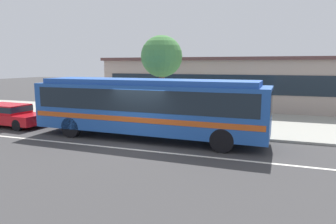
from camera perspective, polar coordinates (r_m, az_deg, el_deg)
ground_plane at (r=13.79m, az=-5.41°, el=-6.14°), size 120.00×120.00×0.00m
sidewalk_slab at (r=19.77m, az=2.55°, el=-1.34°), size 60.00×8.00×0.12m
lane_stripe_center at (r=13.10m, az=-6.88°, el=-6.97°), size 56.00×0.16×0.01m
transit_bus at (r=14.58m, az=-3.94°, el=1.42°), size 11.41×2.74×2.88m
sedan_behind_bus at (r=20.00m, az=-27.82°, el=-0.32°), size 4.66×2.05×1.29m
pedestrian_waiting_near_sign at (r=17.61m, az=-0.23°, el=0.75°), size 0.47×0.47×1.64m
bus_stop_sign at (r=15.26m, az=11.57°, el=2.14°), size 0.08×0.44×2.67m
street_tree_near_stop at (r=18.48m, az=-1.22°, el=10.22°), size 2.49×2.49×5.18m
station_building at (r=26.04m, az=10.75°, el=5.46°), size 19.87×6.71×4.13m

